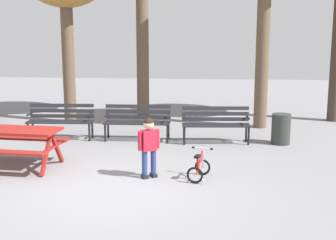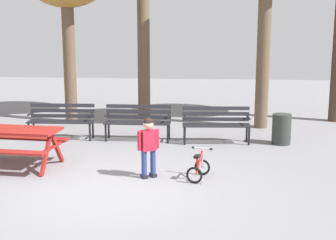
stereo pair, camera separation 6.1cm
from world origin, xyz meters
name	(u,v)px [view 1 (the left image)]	position (x,y,z in m)	size (l,w,h in m)	color
ground	(109,190)	(0.00, 0.00, 0.00)	(36.00, 36.00, 0.00)	gray
picnic_table	(13,138)	(-2.14, 1.17, 0.59)	(1.90, 1.48, 0.79)	maroon
park_bench_far_left	(61,118)	(-1.98, 3.65, 0.51)	(1.62, 0.53, 0.85)	#232328
park_bench_left	(137,119)	(-0.07, 3.66, 0.51)	(1.61, 0.48, 0.85)	#232328
park_bench_right	(216,121)	(1.82, 3.56, 0.51)	(1.63, 0.58, 0.85)	#232328
child_standing	(149,142)	(0.58, 0.75, 0.66)	(0.37, 0.28, 1.11)	navy
kids_bicycle	(199,168)	(1.48, 0.73, 0.20)	(0.48, 0.62, 0.54)	black
trash_bin	(281,129)	(3.35, 3.55, 0.36)	(0.44, 0.44, 0.72)	#2D332D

